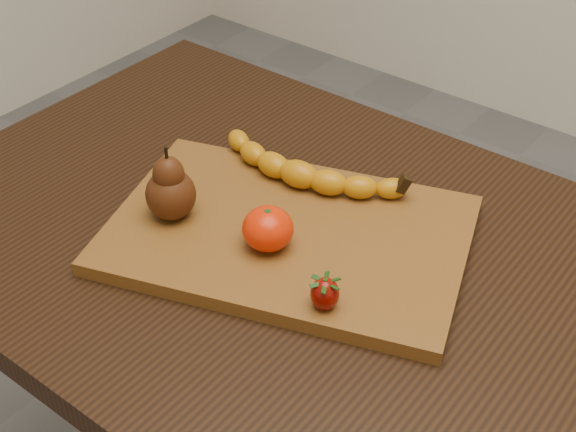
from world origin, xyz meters
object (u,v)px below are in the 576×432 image
Objects in this scene: table at (278,288)px; pear at (169,183)px; cutting_board at (288,235)px; mandarin at (268,229)px.

table is 9.83× the size of pear.
cutting_board is 0.16m from pear.
pear is (-0.12, -0.07, 0.17)m from table.
mandarin is at bearing -64.46° from table.
table is 0.11m from cutting_board.
table is 0.22m from pear.
cutting_board is at bearing -10.01° from table.
mandarin is (0.00, -0.04, 0.04)m from cutting_board.
cutting_board is 0.06m from mandarin.
mandarin is (0.02, -0.05, 0.14)m from table.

